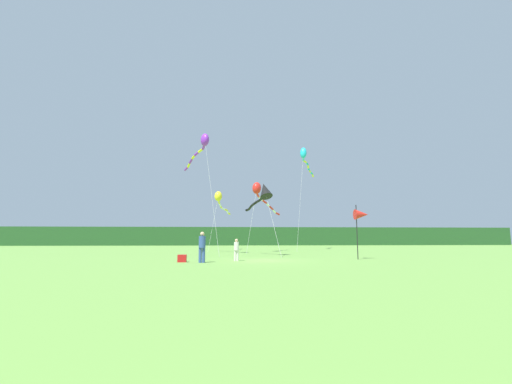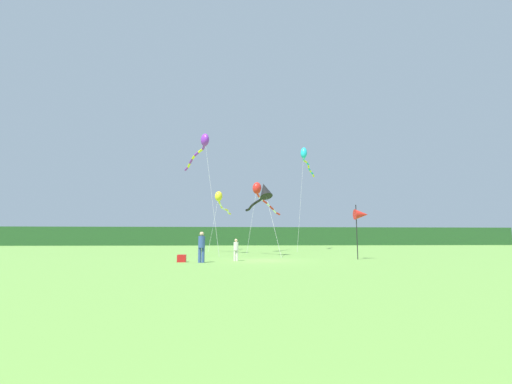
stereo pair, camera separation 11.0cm
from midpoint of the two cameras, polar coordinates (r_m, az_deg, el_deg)
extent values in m
plane|color=#6B9E42|center=(21.64, 1.31, -11.31)|extent=(120.00, 120.00, 0.00)
cube|color=#234C23|center=(66.53, -2.39, -7.35)|extent=(108.00, 2.73, 3.45)
cylinder|color=#334C8C|center=(19.98, -9.18, -10.32)|extent=(0.17, 0.17, 0.84)
cylinder|color=#334C8C|center=(19.96, -8.62, -10.34)|extent=(0.17, 0.17, 0.84)
cylinder|color=#334C8C|center=(19.95, -8.86, -8.18)|extent=(0.38, 0.38, 0.66)
sphere|color=tan|center=(19.95, -8.83, -6.89)|extent=(0.24, 0.24, 0.24)
cylinder|color=silver|center=(21.23, -3.41, -10.51)|extent=(0.13, 0.13, 0.64)
cylinder|color=silver|center=(21.23, -3.01, -10.51)|extent=(0.13, 0.13, 0.64)
cylinder|color=silver|center=(21.21, -3.20, -8.96)|extent=(0.29, 0.29, 0.51)
sphere|color=tan|center=(21.20, -3.19, -8.02)|extent=(0.19, 0.19, 0.19)
cube|color=red|center=(20.64, -12.09, -10.73)|extent=(0.49, 0.35, 0.43)
cylinder|color=black|center=(23.63, 16.52, -6.36)|extent=(0.06, 0.06, 3.57)
cone|color=red|center=(23.80, 17.20, -3.59)|extent=(0.90, 0.70, 0.70)
cylinder|color=#B2B2B2|center=(38.04, 7.52, -1.12)|extent=(1.71, 3.75, 11.33)
ellipsoid|color=#1EB7CC|center=(41.01, 8.01, 6.46)|extent=(1.10, 1.21, 1.48)
cylinder|color=#1EB7CC|center=(41.27, 8.01, 5.48)|extent=(0.35, 0.88, 0.36)
cylinder|color=yellow|center=(42.00, 8.23, 5.06)|extent=(0.67, 0.80, 0.30)
cylinder|color=#1EB7CC|center=(42.73, 8.61, 4.70)|extent=(0.57, 0.85, 0.32)
cylinder|color=yellow|center=(43.48, 8.78, 4.25)|extent=(0.42, 0.90, 0.42)
cylinder|color=#1EB7CC|center=(44.25, 8.88, 3.82)|extent=(0.49, 0.86, 0.30)
cylinder|color=yellow|center=(45.02, 9.06, 3.49)|extent=(0.52, 0.86, 0.31)
cylinder|color=#1EB7CC|center=(45.78, 9.31, 3.16)|extent=(0.61, 0.83, 0.32)
cylinder|color=yellow|center=(46.53, 9.55, 2.77)|extent=(0.52, 0.88, 0.41)
cylinder|color=#B2B2B2|center=(25.84, 2.91, -4.99)|extent=(0.96, 2.39, 5.17)
cone|color=black|center=(27.20, 1.59, 0.33)|extent=(1.48, 1.72, 1.54)
cylinder|color=black|center=(27.29, 1.34, -0.88)|extent=(0.41, 0.51, 0.33)
cylinder|color=black|center=(27.64, 0.94, -1.20)|extent=(0.31, 0.49, 0.28)
cylinder|color=black|center=(27.98, 0.55, -1.48)|extent=(0.41, 0.50, 0.30)
cylinder|color=black|center=(28.31, 0.09, -1.76)|extent=(0.38, 0.50, 0.30)
cylinder|color=black|center=(28.65, -0.34, -2.08)|extent=(0.41, 0.51, 0.33)
cylinder|color=black|center=(29.00, -0.69, -2.40)|extent=(0.31, 0.50, 0.32)
cylinder|color=black|center=(29.38, -0.94, -2.73)|extent=(0.32, 0.51, 0.33)
cylinder|color=black|center=(29.74, -1.29, -2.97)|extent=(0.39, 0.48, 0.25)
cylinder|color=#B2B2B2|center=(36.60, -6.96, -5.09)|extent=(0.90, 2.64, 5.97)
ellipsoid|color=yellow|center=(38.13, -6.14, -0.71)|extent=(1.14, 1.37, 1.32)
cylinder|color=yellow|center=(38.42, -6.06, -1.61)|extent=(0.31, 0.81, 0.43)
cylinder|color=white|center=(39.11, -5.86, -2.08)|extent=(0.33, 0.82, 0.43)
cylinder|color=yellow|center=(39.81, -5.69, -2.45)|extent=(0.27, 0.78, 0.34)
cylinder|color=white|center=(40.48, -5.39, -2.73)|extent=(0.51, 0.77, 0.32)
cylinder|color=yellow|center=(41.11, -4.91, -2.96)|extent=(0.53, 0.76, 0.28)
cylinder|color=white|center=(41.78, -4.60, -3.27)|extent=(0.30, 0.81, 0.44)
cylinder|color=yellow|center=(42.47, -4.37, -3.57)|extent=(0.44, 0.78, 0.29)
cylinder|color=#B2B2B2|center=(27.66, -7.28, -0.32)|extent=(1.50, 3.07, 9.77)
ellipsoid|color=purple|center=(30.20, -8.37, 8.55)|extent=(1.12, 1.37, 1.28)
cylinder|color=purple|center=(30.45, -8.56, 7.40)|extent=(0.44, 0.89, 0.36)
cylinder|color=yellow|center=(31.18, -9.05, 6.81)|extent=(0.59, 0.84, 0.28)
cylinder|color=purple|center=(31.89, -9.69, 6.29)|extent=(0.61, 0.85, 0.34)
cylinder|color=yellow|center=(32.62, -10.20, 5.75)|extent=(0.50, 0.87, 0.32)
cylinder|color=purple|center=(33.35, -10.60, 5.11)|extent=(0.53, 0.90, 0.47)
cylinder|color=yellow|center=(34.09, -10.95, 4.42)|extent=(0.45, 0.90, 0.40)
cylinder|color=purple|center=(34.84, -11.32, 3.85)|extent=(0.58, 0.87, 0.37)
cylinder|color=#B2B2B2|center=(32.41, -0.57, -4.55)|extent=(1.13, 2.21, 6.28)
ellipsoid|color=red|center=(33.85, 0.25, 0.65)|extent=(1.30, 1.46, 1.37)
cylinder|color=red|center=(34.23, 0.41, -0.46)|extent=(0.47, 1.02, 0.46)
cylinder|color=white|center=(35.09, 0.86, -1.06)|extent=(0.64, 0.98, 0.43)
cylinder|color=red|center=(35.92, 1.51, -1.59)|extent=(0.71, 0.95, 0.43)
cylinder|color=white|center=(36.77, 2.07, -2.06)|extent=(0.57, 0.99, 0.39)
cylinder|color=red|center=(37.62, 2.61, -2.59)|extent=(0.73, 0.96, 0.52)
cylinder|color=white|center=(38.47, 3.15, -3.16)|extent=(0.60, 1.00, 0.48)
cylinder|color=red|center=(39.32, 3.68, -3.58)|extent=(0.73, 0.92, 0.37)
camera|label=1|loc=(0.06, -89.89, -0.02)|focal=24.10mm
camera|label=2|loc=(0.06, 90.11, 0.02)|focal=24.10mm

